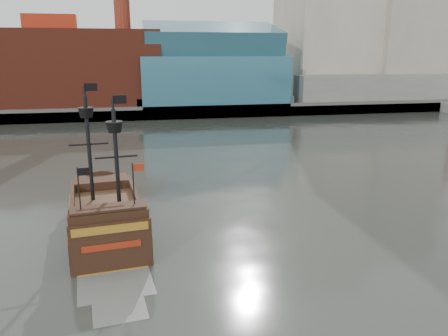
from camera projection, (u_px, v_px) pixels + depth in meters
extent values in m
plane|color=#2B2E29|center=(252.00, 270.00, 26.60)|extent=(400.00, 400.00, 0.00)
cube|color=slate|center=(160.00, 99.00, 113.42)|extent=(220.00, 60.00, 2.00)
cube|color=#4C4C49|center=(169.00, 113.00, 85.42)|extent=(220.00, 1.00, 2.60)
cube|color=maroon|center=(54.00, 69.00, 88.02)|extent=(42.00, 18.00, 15.00)
cube|color=#2B6174|center=(212.00, 80.00, 93.00)|extent=(30.00, 16.00, 10.00)
cube|color=#A49A89|center=(404.00, 17.00, 104.41)|extent=(18.00, 18.00, 38.00)
cube|color=slate|center=(383.00, 88.00, 97.12)|extent=(40.00, 6.00, 6.00)
cube|color=#2B6174|center=(212.00, 41.00, 90.93)|extent=(28.00, 14.94, 8.78)
cube|color=black|center=(107.00, 225.00, 31.86)|extent=(6.20, 12.31, 2.56)
cube|color=#452F19|center=(105.00, 207.00, 31.49)|extent=(5.58, 11.08, 0.30)
cube|color=black|center=(102.00, 184.00, 35.75)|extent=(4.43, 2.81, 0.99)
cube|color=black|center=(109.00, 223.00, 26.58)|extent=(4.83, 2.08, 1.78)
cube|color=black|center=(112.00, 253.00, 26.16)|extent=(4.83, 0.78, 3.95)
cube|color=#A57120|center=(111.00, 229.00, 25.62)|extent=(4.42, 0.57, 0.49)
cube|color=maroon|center=(112.00, 246.00, 25.90)|extent=(3.44, 0.46, 0.39)
cylinder|color=black|center=(89.00, 149.00, 31.58)|extent=(0.30, 0.30, 7.69)
cylinder|color=black|center=(117.00, 162.00, 29.17)|extent=(0.30, 0.30, 7.10)
cone|color=black|center=(86.00, 113.00, 30.90)|extent=(1.20, 1.20, 0.69)
cone|color=black|center=(114.00, 127.00, 28.56)|extent=(1.20, 1.20, 0.69)
cube|color=black|center=(91.00, 87.00, 30.57)|extent=(0.89, 0.13, 0.54)
cube|color=black|center=(120.00, 100.00, 28.23)|extent=(0.89, 0.13, 0.54)
cube|color=gray|center=(116.00, 284.00, 24.94)|extent=(4.56, 3.99, 0.02)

